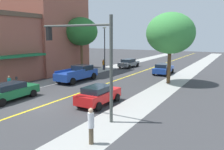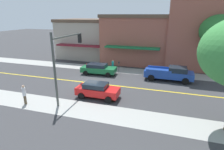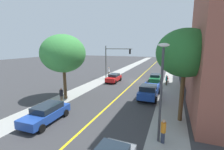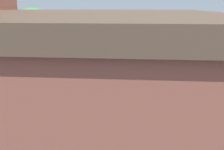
{
  "view_description": "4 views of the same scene",
  "coord_description": "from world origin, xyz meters",
  "px_view_note": "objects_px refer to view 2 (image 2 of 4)",
  "views": [
    {
      "loc": [
        12.89,
        -12.1,
        5.24
      ],
      "look_at": [
        1.77,
        7.47,
        1.4
      ],
      "focal_mm": 36.82,
      "sensor_mm": 36.0,
      "label": 1
    },
    {
      "loc": [
        18.99,
        8.59,
        7.77
      ],
      "look_at": [
        2.43,
        3.47,
        2.08
      ],
      "focal_mm": 29.65,
      "sensor_mm": 36.0,
      "label": 2
    },
    {
      "loc": [
        -6.21,
        28.54,
        6.39
      ],
      "look_at": [
        2.98,
        4.57,
        1.71
      ],
      "focal_mm": 25.44,
      "sensor_mm": 36.0,
      "label": 3
    },
    {
      "loc": [
        -23.13,
        1.13,
        8.05
      ],
      "look_at": [
        0.28,
        3.15,
        1.46
      ],
      "focal_mm": 40.0,
      "sensor_mm": 36.0,
      "label": 4
    }
  ],
  "objects_px": {
    "green_sedan_left_curb": "(98,69)",
    "pedestrian_teal_shirt": "(113,65)",
    "traffic_light_mast": "(64,55)",
    "street_tree_right_corner": "(219,31)",
    "blue_pickup_truck": "(170,73)",
    "fire_hydrant": "(87,66)",
    "small_dog": "(106,68)",
    "pedestrian_white_shirt": "(24,94)",
    "red_sedan_right_curb": "(97,90)",
    "parking_meter": "(119,65)"
  },
  "relations": [
    {
      "from": "pedestrian_white_shirt",
      "to": "small_dog",
      "type": "distance_m",
      "value": 12.94
    },
    {
      "from": "red_sedan_right_curb",
      "to": "traffic_light_mast",
      "type": "bearing_deg",
      "value": -158.73
    },
    {
      "from": "green_sedan_left_curb",
      "to": "traffic_light_mast",
      "type": "bearing_deg",
      "value": -93.66
    },
    {
      "from": "street_tree_right_corner",
      "to": "blue_pickup_truck",
      "type": "height_order",
      "value": "street_tree_right_corner"
    },
    {
      "from": "small_dog",
      "to": "street_tree_right_corner",
      "type": "bearing_deg",
      "value": 26.09
    },
    {
      "from": "red_sedan_right_curb",
      "to": "pedestrian_teal_shirt",
      "type": "xyz_separation_m",
      "value": [
        -8.96,
        -1.16,
        0.09
      ]
    },
    {
      "from": "traffic_light_mast",
      "to": "small_dog",
      "type": "bearing_deg",
      "value": -2.54
    },
    {
      "from": "fire_hydrant",
      "to": "pedestrian_teal_shirt",
      "type": "xyz_separation_m",
      "value": [
        0.05,
        4.12,
        0.5
      ]
    },
    {
      "from": "green_sedan_left_curb",
      "to": "pedestrian_teal_shirt",
      "type": "bearing_deg",
      "value": 51.58
    },
    {
      "from": "parking_meter",
      "to": "small_dog",
      "type": "height_order",
      "value": "parking_meter"
    },
    {
      "from": "traffic_light_mast",
      "to": "street_tree_right_corner",
      "type": "bearing_deg",
      "value": -51.62
    },
    {
      "from": "street_tree_right_corner",
      "to": "red_sedan_right_curb",
      "type": "xyz_separation_m",
      "value": [
        10.62,
        -12.01,
        -5.05
      ]
    },
    {
      "from": "small_dog",
      "to": "traffic_light_mast",
      "type": "bearing_deg",
      "value": -72.24
    },
    {
      "from": "fire_hydrant",
      "to": "pedestrian_teal_shirt",
      "type": "distance_m",
      "value": 4.15
    },
    {
      "from": "fire_hydrant",
      "to": "traffic_light_mast",
      "type": "height_order",
      "value": "traffic_light_mast"
    },
    {
      "from": "fire_hydrant",
      "to": "blue_pickup_truck",
      "type": "height_order",
      "value": "blue_pickup_truck"
    },
    {
      "from": "blue_pickup_truck",
      "to": "pedestrian_white_shirt",
      "type": "relative_size",
      "value": 3.16
    },
    {
      "from": "street_tree_right_corner",
      "to": "traffic_light_mast",
      "type": "height_order",
      "value": "street_tree_right_corner"
    },
    {
      "from": "street_tree_right_corner",
      "to": "blue_pickup_truck",
      "type": "distance_m",
      "value": 7.99
    },
    {
      "from": "parking_meter",
      "to": "red_sedan_right_curb",
      "type": "relative_size",
      "value": 0.34
    },
    {
      "from": "red_sedan_right_curb",
      "to": "pedestrian_white_shirt",
      "type": "bearing_deg",
      "value": -149.97
    },
    {
      "from": "red_sedan_right_curb",
      "to": "small_dog",
      "type": "xyz_separation_m",
      "value": [
        -9.17,
        -2.27,
        -0.41
      ]
    },
    {
      "from": "parking_meter",
      "to": "green_sedan_left_curb",
      "type": "distance_m",
      "value": 3.15
    },
    {
      "from": "pedestrian_teal_shirt",
      "to": "green_sedan_left_curb",
      "type": "bearing_deg",
      "value": -37.06
    },
    {
      "from": "green_sedan_left_curb",
      "to": "parking_meter",
      "type": "bearing_deg",
      "value": 40.03
    },
    {
      "from": "traffic_light_mast",
      "to": "pedestrian_white_shirt",
      "type": "bearing_deg",
      "value": 126.66
    },
    {
      "from": "street_tree_right_corner",
      "to": "green_sedan_left_curb",
      "type": "bearing_deg",
      "value": -75.93
    },
    {
      "from": "street_tree_right_corner",
      "to": "fire_hydrant",
      "type": "relative_size",
      "value": 10.3
    },
    {
      "from": "street_tree_right_corner",
      "to": "small_dog",
      "type": "height_order",
      "value": "street_tree_right_corner"
    },
    {
      "from": "green_sedan_left_curb",
      "to": "pedestrian_white_shirt",
      "type": "bearing_deg",
      "value": -109.72
    },
    {
      "from": "traffic_light_mast",
      "to": "pedestrian_white_shirt",
      "type": "relative_size",
      "value": 3.51
    },
    {
      "from": "fire_hydrant",
      "to": "green_sedan_left_curb",
      "type": "distance_m",
      "value": 3.4
    },
    {
      "from": "blue_pickup_truck",
      "to": "pedestrian_white_shirt",
      "type": "distance_m",
      "value": 16.27
    },
    {
      "from": "traffic_light_mast",
      "to": "green_sedan_left_curb",
      "type": "relative_size",
      "value": 1.35
    },
    {
      "from": "street_tree_right_corner",
      "to": "pedestrian_teal_shirt",
      "type": "xyz_separation_m",
      "value": [
        1.66,
        -13.17,
        -4.96
      ]
    },
    {
      "from": "pedestrian_teal_shirt",
      "to": "small_dog",
      "type": "bearing_deg",
      "value": -102.23
    },
    {
      "from": "traffic_light_mast",
      "to": "red_sedan_right_curb",
      "type": "height_order",
      "value": "traffic_light_mast"
    },
    {
      "from": "parking_meter",
      "to": "blue_pickup_truck",
      "type": "distance_m",
      "value": 7.23
    },
    {
      "from": "fire_hydrant",
      "to": "traffic_light_mast",
      "type": "bearing_deg",
      "value": 14.27
    },
    {
      "from": "parking_meter",
      "to": "traffic_light_mast",
      "type": "bearing_deg",
      "value": -13.53
    },
    {
      "from": "pedestrian_teal_shirt",
      "to": "small_dog",
      "type": "distance_m",
      "value": 1.24
    },
    {
      "from": "street_tree_right_corner",
      "to": "small_dog",
      "type": "bearing_deg",
      "value": -84.21
    },
    {
      "from": "small_dog",
      "to": "blue_pickup_truck",
      "type": "bearing_deg",
      "value": 8.05
    },
    {
      "from": "green_sedan_left_curb",
      "to": "blue_pickup_truck",
      "type": "height_order",
      "value": "blue_pickup_truck"
    },
    {
      "from": "fire_hydrant",
      "to": "street_tree_right_corner",
      "type": "bearing_deg",
      "value": 95.33
    },
    {
      "from": "green_sedan_left_curb",
      "to": "small_dog",
      "type": "bearing_deg",
      "value": 78.95
    },
    {
      "from": "traffic_light_mast",
      "to": "pedestrian_teal_shirt",
      "type": "distance_m",
      "value": 10.69
    },
    {
      "from": "pedestrian_teal_shirt",
      "to": "traffic_light_mast",
      "type": "bearing_deg",
      "value": -10.25
    },
    {
      "from": "pedestrian_teal_shirt",
      "to": "fire_hydrant",
      "type": "bearing_deg",
      "value": -92.02
    },
    {
      "from": "traffic_light_mast",
      "to": "pedestrian_white_shirt",
      "type": "height_order",
      "value": "traffic_light_mast"
    }
  ]
}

